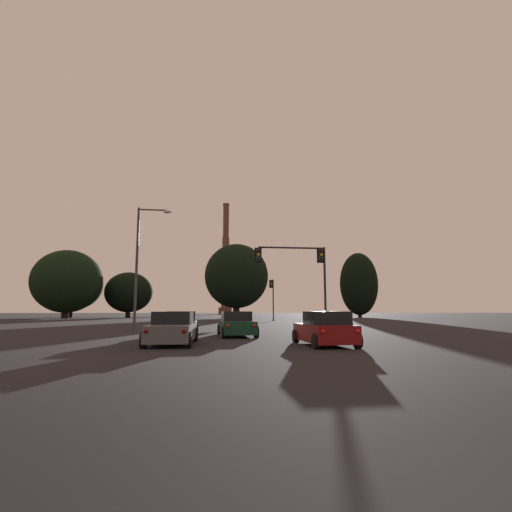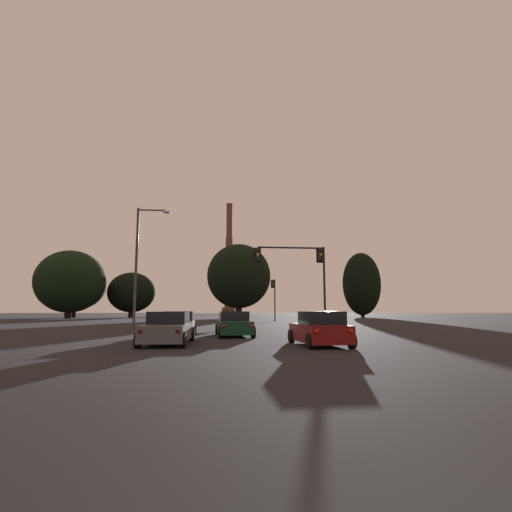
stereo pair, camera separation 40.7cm
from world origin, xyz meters
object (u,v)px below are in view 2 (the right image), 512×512
at_px(traffic_light_overhead_right, 302,266).
at_px(hatchback_right_lane_second, 319,330).
at_px(hatchback_left_lane_front, 179,325).
at_px(smokestack, 229,270).
at_px(traffic_light_far_right, 274,294).
at_px(street_lamp, 141,256).
at_px(sedan_center_lane_front, 234,324).
at_px(sedan_left_lane_second, 168,329).

bearing_deg(traffic_light_overhead_right, hatchback_right_lane_second, -99.75).
height_order(hatchback_left_lane_front, smokestack, smokestack).
bearing_deg(hatchback_right_lane_second, traffic_light_far_right, 82.33).
relative_size(hatchback_right_lane_second, street_lamp, 0.43).
bearing_deg(sedan_center_lane_front, sedan_left_lane_second, -122.73).
distance_m(traffic_light_overhead_right, street_lamp, 12.91).
distance_m(sedan_left_lane_second, traffic_light_overhead_right, 16.93).
distance_m(hatchback_right_lane_second, traffic_light_overhead_right, 15.85).
height_order(hatchback_right_lane_second, hatchback_left_lane_front, same).
bearing_deg(sedan_left_lane_second, street_lamp, 107.49).
xyz_separation_m(sedan_center_lane_front, sedan_left_lane_second, (-3.17, -5.40, 0.00)).
xyz_separation_m(sedan_left_lane_second, street_lamp, (-3.82, 13.70, 5.11)).
relative_size(sedan_left_lane_second, street_lamp, 0.49).
height_order(sedan_center_lane_front, street_lamp, street_lamp).
bearing_deg(traffic_light_overhead_right, sedan_left_lane_second, -123.78).
bearing_deg(street_lamp, sedan_center_lane_front, -49.90).
height_order(hatchback_right_lane_second, traffic_light_far_right, traffic_light_far_right).
xyz_separation_m(street_lamp, smokestack, (11.67, 138.61, 13.09)).
height_order(sedan_center_lane_front, hatchback_left_lane_front, hatchback_left_lane_front).
relative_size(traffic_light_overhead_right, smokestack, 0.14).
bearing_deg(traffic_light_overhead_right, sedan_center_lane_front, -125.83).
relative_size(sedan_left_lane_second, traffic_light_overhead_right, 0.71).
bearing_deg(hatchback_left_lane_front, street_lamp, 114.04).
xyz_separation_m(traffic_light_far_right, smokestack, (-3.16, 110.21, 14.78)).
bearing_deg(street_lamp, traffic_light_overhead_right, -0.57).
bearing_deg(traffic_light_far_right, hatchback_right_lane_second, -95.92).
relative_size(hatchback_right_lane_second, traffic_light_overhead_right, 0.62).
bearing_deg(hatchback_right_lane_second, traffic_light_overhead_right, 78.50).
distance_m(hatchback_left_lane_front, smokestack, 148.05).
bearing_deg(smokestack, traffic_light_far_right, -88.36).
bearing_deg(traffic_light_overhead_right, smokestack, 90.50).
xyz_separation_m(traffic_light_far_right, street_lamp, (-14.83, -28.39, 1.69)).
xyz_separation_m(sedan_center_lane_front, traffic_light_far_right, (7.84, 36.70, 3.42)).
bearing_deg(sedan_left_lane_second, traffic_light_overhead_right, 58.15).
relative_size(sedan_center_lane_front, traffic_light_overhead_right, 0.71).
height_order(hatchback_right_lane_second, sedan_left_lane_second, hatchback_right_lane_second).
distance_m(hatchback_left_lane_front, traffic_light_overhead_right, 12.89).
bearing_deg(hatchback_left_lane_front, sedan_left_lane_second, -91.15).
height_order(hatchback_right_lane_second, sedan_center_lane_front, hatchback_right_lane_second).
bearing_deg(smokestack, hatchback_right_lane_second, -90.51).
distance_m(sedan_center_lane_front, hatchback_left_lane_front, 3.18).
xyz_separation_m(traffic_light_overhead_right, street_lamp, (-12.89, 0.13, 0.64)).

